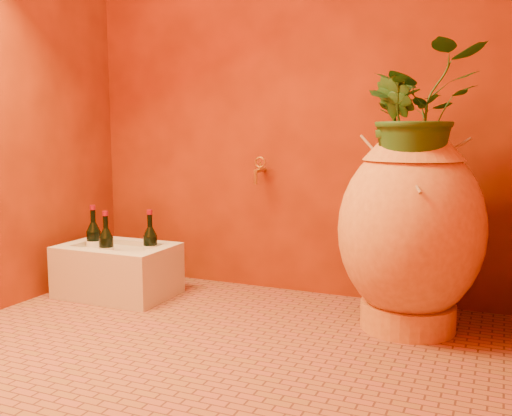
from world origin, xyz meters
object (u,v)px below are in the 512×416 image
at_px(wine_bottle_b, 107,250).
at_px(amphora, 411,229).
at_px(wine_bottle_c, 94,243).
at_px(wall_tap, 259,169).
at_px(stone_basin, 118,271).
at_px(wine_bottle_a, 150,248).

bearing_deg(wine_bottle_b, amphora, 6.44).
height_order(wine_bottle_c, wall_tap, wall_tap).
xyz_separation_m(wine_bottle_b, wall_tap, (0.70, 0.50, 0.43)).
xyz_separation_m(stone_basin, wine_bottle_c, (-0.18, 0.02, 0.14)).
relative_size(stone_basin, wall_tap, 4.06).
xyz_separation_m(wine_bottle_b, wine_bottle_c, (-0.17, 0.10, 0.00)).
relative_size(wine_bottle_a, wine_bottle_c, 0.97).
bearing_deg(wine_bottle_c, wine_bottle_a, 5.48).
bearing_deg(amphora, wine_bottle_b, -173.56).
height_order(wine_bottle_a, wine_bottle_b, same).
bearing_deg(wine_bottle_a, wall_tap, 35.51).
bearing_deg(stone_basin, wine_bottle_b, -94.67).
height_order(amphora, wine_bottle_b, amphora).
height_order(amphora, wine_bottle_a, amphora).
height_order(wine_bottle_a, wall_tap, wall_tap).
xyz_separation_m(amphora, stone_basin, (-1.60, -0.10, -0.34)).
height_order(wine_bottle_a, wine_bottle_c, wine_bottle_c).
bearing_deg(wine_bottle_c, stone_basin, -6.28).
bearing_deg(wine_bottle_b, wine_bottle_a, 35.58).
bearing_deg(wall_tap, stone_basin, -149.05).
relative_size(stone_basin, wine_bottle_a, 1.87).
xyz_separation_m(stone_basin, wall_tap, (0.69, 0.42, 0.57)).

